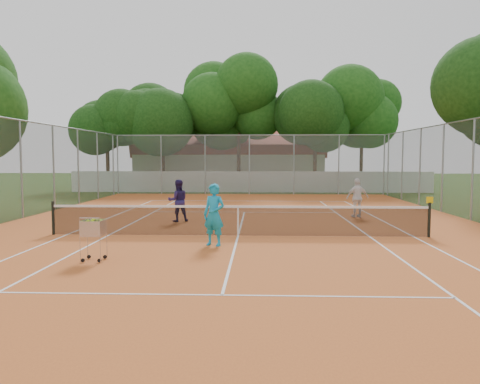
{
  "coord_description": "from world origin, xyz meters",
  "views": [
    {
      "loc": [
        0.66,
        -14.6,
        2.49
      ],
      "look_at": [
        0.0,
        1.5,
        1.3
      ],
      "focal_mm": 35.0,
      "sensor_mm": 36.0,
      "label": 1
    }
  ],
  "objects_px": {
    "clubhouse": "(231,161)",
    "player_far_right": "(357,198)",
    "tennis_net": "(238,220)",
    "player_far_left": "(178,201)",
    "ball_hopper": "(94,239)",
    "player_near": "(214,215)"
  },
  "relations": [
    {
      "from": "clubhouse",
      "to": "player_far_right",
      "type": "height_order",
      "value": "clubhouse"
    },
    {
      "from": "tennis_net",
      "to": "player_far_left",
      "type": "relative_size",
      "value": 7.32
    },
    {
      "from": "tennis_net",
      "to": "clubhouse",
      "type": "distance_m",
      "value": 29.12
    },
    {
      "from": "clubhouse",
      "to": "player_far_right",
      "type": "bearing_deg",
      "value": -74.44
    },
    {
      "from": "player_far_right",
      "to": "ball_hopper",
      "type": "height_order",
      "value": "player_far_right"
    },
    {
      "from": "tennis_net",
      "to": "ball_hopper",
      "type": "height_order",
      "value": "ball_hopper"
    },
    {
      "from": "player_far_left",
      "to": "ball_hopper",
      "type": "relative_size",
      "value": 1.51
    },
    {
      "from": "player_far_left",
      "to": "clubhouse",
      "type": "bearing_deg",
      "value": -109.53
    },
    {
      "from": "tennis_net",
      "to": "player_near",
      "type": "xyz_separation_m",
      "value": [
        -0.6,
        -1.65,
        0.38
      ]
    },
    {
      "from": "tennis_net",
      "to": "player_near",
      "type": "relative_size",
      "value": 6.81
    },
    {
      "from": "player_far_left",
      "to": "ball_hopper",
      "type": "height_order",
      "value": "player_far_left"
    },
    {
      "from": "clubhouse",
      "to": "player_near",
      "type": "bearing_deg",
      "value": -87.39
    },
    {
      "from": "player_far_left",
      "to": "player_far_right",
      "type": "distance_m",
      "value": 7.37
    },
    {
      "from": "clubhouse",
      "to": "player_near",
      "type": "relative_size",
      "value": 9.4
    },
    {
      "from": "ball_hopper",
      "to": "clubhouse",
      "type": "bearing_deg",
      "value": 94.49
    },
    {
      "from": "tennis_net",
      "to": "player_near",
      "type": "height_order",
      "value": "player_near"
    },
    {
      "from": "tennis_net",
      "to": "player_near",
      "type": "distance_m",
      "value": 1.79
    },
    {
      "from": "player_far_right",
      "to": "ball_hopper",
      "type": "xyz_separation_m",
      "value": [
        -8.01,
        -8.56,
        -0.27
      ]
    },
    {
      "from": "player_far_right",
      "to": "ball_hopper",
      "type": "distance_m",
      "value": 11.73
    },
    {
      "from": "ball_hopper",
      "to": "player_far_left",
      "type": "bearing_deg",
      "value": 90.03
    },
    {
      "from": "tennis_net",
      "to": "clubhouse",
      "type": "relative_size",
      "value": 0.72
    },
    {
      "from": "ball_hopper",
      "to": "player_near",
      "type": "bearing_deg",
      "value": 44.59
    }
  ]
}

